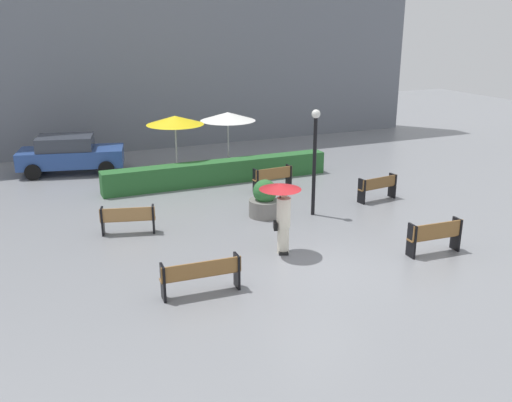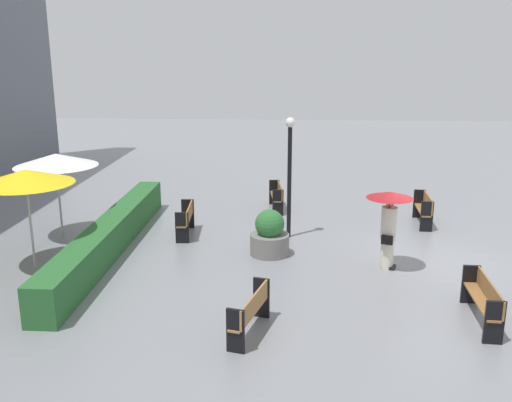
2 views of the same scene
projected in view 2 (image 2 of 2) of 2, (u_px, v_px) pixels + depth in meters
ground_plane at (428, 262)px, 14.68m from camera, size 60.00×60.00×0.00m
bench_far_left at (251, 310)px, 10.85m from camera, size 1.63×0.73×0.85m
bench_near_left at (484, 298)px, 11.32m from camera, size 1.91×0.45×0.86m
bench_back_row at (186, 218)px, 16.64m from camera, size 1.55×0.47×0.90m
bench_far_right at (277, 195)px, 19.28m from camera, size 1.58×0.53×0.88m
bench_near_right at (424, 207)px, 17.66m from camera, size 1.60×0.45×0.93m
pedestrian_with_umbrella at (389, 216)px, 13.87m from camera, size 1.14×1.14×1.99m
planter_pot at (270, 235)px, 15.08m from camera, size 1.04×1.04×1.24m
lamp_post at (290, 164)px, 16.08m from camera, size 0.28×0.28×3.47m
patio_umbrella_yellow at (26, 177)px, 13.73m from camera, size 2.30×2.30×2.50m
patio_umbrella_white at (56, 160)px, 15.99m from camera, size 2.32×2.32×2.47m
hedge_strip at (110, 236)px, 15.32m from camera, size 9.06×0.70×0.89m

